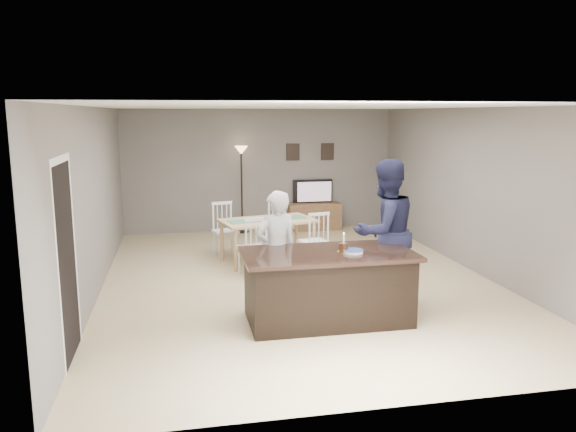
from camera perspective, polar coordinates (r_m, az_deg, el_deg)
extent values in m
plane|color=tan|center=(8.96, 0.98, -6.51)|extent=(8.00, 8.00, 0.00)
plane|color=slate|center=(12.57, -2.87, 4.65)|extent=(6.00, 0.00, 6.00)
plane|color=slate|center=(4.90, 11.01, -4.63)|extent=(6.00, 0.00, 6.00)
plane|color=slate|center=(8.55, -19.05, 1.38)|extent=(0.00, 8.00, 8.00)
plane|color=slate|center=(9.74, 18.53, 2.45)|extent=(0.00, 8.00, 8.00)
plane|color=white|center=(8.57, 1.04, 11.03)|extent=(8.00, 8.00, 0.00)
cube|color=black|center=(7.16, 4.06, -7.35)|extent=(2.00, 1.00, 0.85)
cube|color=black|center=(7.04, 4.11, -3.86)|extent=(2.15, 1.10, 0.05)
cube|color=brown|center=(12.73, 2.67, -0.05)|extent=(1.20, 0.40, 0.60)
imported|color=black|center=(12.70, 2.62, 2.50)|extent=(0.91, 0.12, 0.53)
plane|color=orange|center=(12.62, 2.71, 2.48)|extent=(0.78, 0.00, 0.78)
cube|color=black|center=(12.64, 0.51, 6.52)|extent=(0.30, 0.02, 0.38)
cube|color=black|center=(12.83, 4.03, 6.55)|extent=(0.30, 0.02, 0.38)
plane|color=black|center=(6.38, -21.51, -4.45)|extent=(0.00, 2.10, 2.10)
plane|color=white|center=(6.20, -22.14, 5.34)|extent=(0.00, 1.02, 1.02)
imported|color=#B2B2B6|center=(7.46, -1.19, -3.56)|extent=(0.67, 0.53, 1.61)
imported|color=#171933|center=(7.81, 9.79, -1.62)|extent=(1.16, 1.02, 2.00)
cylinder|color=gold|center=(7.06, 5.66, -3.62)|extent=(0.16, 0.16, 0.00)
cylinder|color=#3E1E10|center=(7.05, 5.67, -3.18)|extent=(0.12, 0.12, 0.11)
cylinder|color=white|center=(7.02, 5.68, -2.30)|extent=(0.02, 0.02, 0.12)
sphere|color=#FFBF4C|center=(7.01, 5.69, -1.75)|extent=(0.02, 0.02, 0.02)
cylinder|color=white|center=(7.01, 6.66, -3.69)|extent=(0.24, 0.24, 0.01)
cylinder|color=white|center=(7.01, 6.66, -3.60)|extent=(0.24, 0.24, 0.01)
cylinder|color=white|center=(7.01, 6.66, -3.51)|extent=(0.24, 0.24, 0.01)
cylinder|color=#324C9A|center=(7.01, 6.66, -3.45)|extent=(0.25, 0.25, 0.00)
cube|color=tan|center=(9.89, -2.08, -0.48)|extent=(1.78, 1.25, 0.04)
cylinder|color=tan|center=(9.38, -5.34, -3.50)|extent=(0.06, 0.06, 0.72)
cylinder|color=tan|center=(10.59, 0.83, -1.85)|extent=(0.06, 0.06, 0.72)
cube|color=#417555|center=(9.89, -2.08, -0.34)|extent=(1.46, 0.66, 0.01)
cube|color=silver|center=(9.11, -3.64, -3.27)|extent=(0.50, 0.49, 0.04)
cylinder|color=silver|center=(8.96, -4.30, -5.08)|extent=(0.03, 0.03, 0.44)
cylinder|color=silver|center=(9.37, -2.99, -4.38)|extent=(0.03, 0.03, 0.44)
cube|color=silver|center=(8.83, -3.27, -0.34)|extent=(0.38, 0.12, 0.05)
cube|color=silver|center=(9.54, 2.64, -2.63)|extent=(0.50, 0.49, 0.04)
cylinder|color=silver|center=(9.38, 2.13, -4.35)|extent=(0.03, 0.03, 0.44)
cylinder|color=silver|center=(9.81, 3.10, -3.70)|extent=(0.03, 0.03, 0.44)
cube|color=silver|center=(9.28, 3.17, 0.18)|extent=(0.38, 0.12, 0.05)
cube|color=silver|center=(10.42, -6.38, -1.58)|extent=(0.50, 0.49, 0.04)
cylinder|color=silver|center=(10.67, -5.74, -2.59)|extent=(0.03, 0.03, 0.44)
cylinder|color=silver|center=(10.27, -6.99, -3.13)|extent=(0.03, 0.03, 0.44)
cube|color=silver|center=(10.50, -6.74, 1.32)|extent=(0.38, 0.12, 0.05)
cube|color=silver|center=(10.80, -0.74, -1.09)|extent=(0.50, 0.49, 0.04)
cylinder|color=silver|center=(11.06, -0.25, -2.07)|extent=(0.03, 0.03, 0.44)
cylinder|color=silver|center=(10.64, -1.24, -2.58)|extent=(0.03, 0.03, 0.44)
cube|color=silver|center=(10.87, -1.13, 1.70)|extent=(0.38, 0.12, 0.05)
cylinder|color=black|center=(12.51, -4.66, -1.58)|extent=(0.29, 0.29, 0.03)
cylinder|color=black|center=(12.36, -4.72, 2.42)|extent=(0.04, 0.04, 1.75)
cone|color=#FDCD8B|center=(12.27, -4.78, 6.67)|extent=(0.29, 0.29, 0.18)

